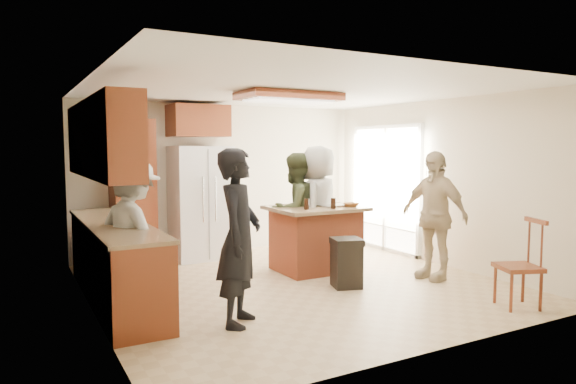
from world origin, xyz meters
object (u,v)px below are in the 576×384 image
person_front_left (239,237)px  person_behind_right (319,206)px  person_counter (133,234)px  kitchen_island (315,238)px  person_behind_left (295,210)px  trash_bin (346,262)px  spindle_chair (520,267)px  refrigerator (201,203)px  person_side_right (434,215)px

person_front_left → person_behind_right: size_ratio=0.98×
person_counter → kitchen_island: bearing=-103.7°
person_front_left → person_counter: 1.35m
person_behind_left → trash_bin: size_ratio=2.70×
person_front_left → trash_bin: (1.74, 0.60, -0.57)m
spindle_chair → refrigerator: bearing=118.5°
person_front_left → person_behind_right: person_behind_right is taller
kitchen_island → spindle_chair: bearing=-67.4°
person_behind_right → person_counter: (-2.86, -0.67, -0.07)m
person_counter → refrigerator: bearing=-60.2°
person_front_left → person_counter: bearing=75.3°
person_behind_left → kitchen_island: bearing=105.7°
person_behind_left → person_side_right: 1.98m
person_behind_right → spindle_chair: 2.94m
person_front_left → kitchen_island: person_front_left is taller
person_side_right → spindle_chair: (-0.07, -1.40, -0.41)m
person_side_right → spindle_chair: size_ratio=1.74×
person_behind_right → person_counter: bearing=-30.2°
person_behind_left → person_behind_right: person_behind_right is taller
refrigerator → trash_bin: refrigerator is taller
refrigerator → spindle_chair: bearing=-61.5°
person_behind_left → person_behind_right: bearing=146.2°
refrigerator → person_front_left: bearing=-102.6°
person_front_left → person_side_right: size_ratio=1.02×
person_side_right → kitchen_island: (-1.14, 1.18, -0.39)m
trash_bin → spindle_chair: bearing=-52.9°
kitchen_island → person_behind_right: bearing=47.6°
person_behind_right → spindle_chair: (0.91, -2.76, -0.45)m
person_counter → person_behind_right: bearing=-100.8°
person_counter → trash_bin: bearing=-124.7°
person_behind_right → kitchen_island: bearing=4.2°
person_behind_left → person_counter: size_ratio=1.03×
person_counter → person_front_left: bearing=-167.2°
kitchen_island → trash_bin: 0.99m
person_side_right → trash_bin: bearing=-107.9°
person_counter → kitchen_island: (2.69, 0.49, -0.35)m
refrigerator → trash_bin: bearing=-67.8°
person_side_right → refrigerator: bearing=-148.6°
person_behind_right → person_side_right: bearing=82.4°
person_behind_left → trash_bin: (0.03, -1.27, -0.53)m
person_front_left → person_behind_right: 2.69m
person_behind_left → person_side_right: (1.32, -1.48, 0.02)m
person_behind_right → kitchen_island: size_ratio=1.41×
person_front_left → refrigerator: size_ratio=0.99×
person_front_left → person_behind_right: (2.05, 1.75, 0.02)m
person_front_left → person_counter: person_front_left is taller
person_behind_right → trash_bin: size_ratio=2.87×
spindle_chair → person_behind_left: bearing=113.4°
person_behind_right → person_side_right: (0.98, -1.36, -0.04)m
person_behind_left → person_behind_right: 0.36m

